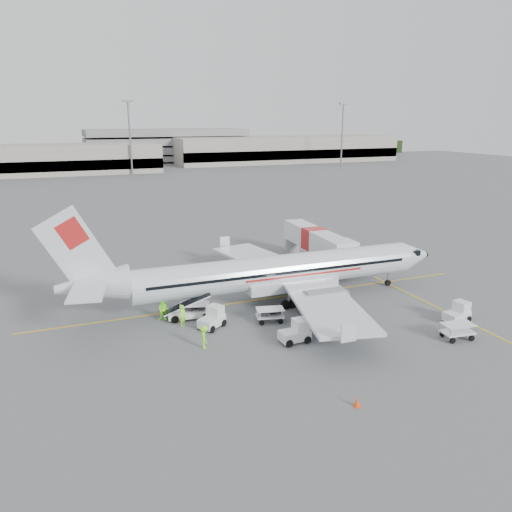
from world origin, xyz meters
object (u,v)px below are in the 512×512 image
(jet_bridge, at_px, (314,246))
(belt_loader, at_px, (189,304))
(aircraft, at_px, (280,250))
(tug_aft, at_px, (212,318))
(tug_fore, at_px, (457,312))
(tug_mid, at_px, (295,331))

(jet_bridge, height_order, belt_loader, jet_bridge)
(aircraft, xyz_separation_m, tug_aft, (-7.86, -3.74, -4.14))
(jet_bridge, xyz_separation_m, tug_fore, (2.91, -20.28, -1.28))
(jet_bridge, relative_size, tug_fore, 7.23)
(jet_bridge, relative_size, tug_aft, 7.15)
(belt_loader, bearing_deg, tug_fore, -16.82)
(aircraft, distance_m, tug_fore, 16.31)
(aircraft, distance_m, tug_aft, 9.64)
(tug_fore, xyz_separation_m, tug_mid, (-14.61, 1.56, 0.02))
(aircraft, distance_m, belt_loader, 9.84)
(belt_loader, height_order, tug_mid, belt_loader)
(tug_aft, bearing_deg, aircraft, -10.13)
(aircraft, bearing_deg, jet_bridge, 48.70)
(aircraft, height_order, belt_loader, aircraft)
(belt_loader, relative_size, tug_fore, 2.19)
(belt_loader, bearing_deg, tug_aft, -58.82)
(jet_bridge, bearing_deg, aircraft, -130.27)
(aircraft, xyz_separation_m, belt_loader, (-9.06, -1.07, -3.68))
(tug_mid, bearing_deg, belt_loader, 127.36)
(aircraft, height_order, tug_aft, aircraft)
(aircraft, relative_size, tug_mid, 15.65)
(tug_mid, bearing_deg, tug_aft, 133.53)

